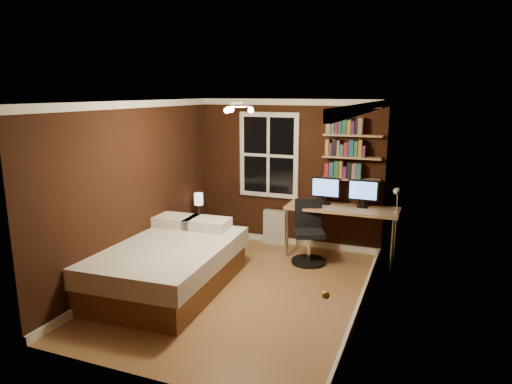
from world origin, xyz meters
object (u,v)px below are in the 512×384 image
(desk, at_px, (342,211))
(desk_lamp, at_px, (397,200))
(radiator, at_px, (275,227))
(nightstand, at_px, (199,232))
(bed, at_px, (165,264))
(bedside_lamp, at_px, (199,206))
(monitor_left, at_px, (326,191))
(monitor_right, at_px, (363,194))
(office_chair, at_px, (309,239))

(desk, distance_m, desk_lamp, 0.89)
(radiator, bearing_deg, nightstand, -154.53)
(bed, bearing_deg, desk_lamp, 30.36)
(bedside_lamp, xyz_separation_m, desk_lamp, (3.22, 0.16, 0.34))
(nightstand, bearing_deg, desk_lamp, 4.35)
(desk, relative_size, monitor_left, 3.73)
(bed, distance_m, monitor_right, 3.21)
(radiator, bearing_deg, bedside_lamp, -154.53)
(bed, distance_m, desk, 2.88)
(radiator, bearing_deg, monitor_right, -5.74)
(bedside_lamp, relative_size, desk_lamp, 0.99)
(monitor_right, bearing_deg, nightstand, -171.20)
(bedside_lamp, height_order, monitor_right, monitor_right)
(bedside_lamp, bearing_deg, radiator, 25.47)
(desk, height_order, office_chair, office_chair)
(monitor_left, bearing_deg, bedside_lamp, -168.75)
(nightstand, relative_size, desk_lamp, 1.12)
(nightstand, distance_m, desk, 2.47)
(radiator, relative_size, monitor_right, 1.28)
(desk, bearing_deg, office_chair, -136.36)
(radiator, height_order, monitor_right, monitor_right)
(bedside_lamp, relative_size, office_chair, 0.44)
(desk_lamp, bearing_deg, bedside_lamp, -177.09)
(nightstand, height_order, desk, desk)
(bedside_lamp, relative_size, monitor_right, 0.93)
(nightstand, distance_m, desk_lamp, 3.32)
(bedside_lamp, bearing_deg, monitor_right, 8.80)
(desk, bearing_deg, monitor_left, 163.49)
(radiator, distance_m, office_chair, 1.01)
(bed, relative_size, office_chair, 2.38)
(monitor_right, distance_m, office_chair, 1.11)
(office_chair, bearing_deg, radiator, 118.09)
(bed, xyz_separation_m, radiator, (0.80, 2.26, -0.03))
(bedside_lamp, distance_m, monitor_right, 2.74)
(desk, xyz_separation_m, monitor_right, (0.30, 0.09, 0.28))
(bed, relative_size, radiator, 3.90)
(bedside_lamp, bearing_deg, desk_lamp, 2.91)
(bed, height_order, nightstand, bed)
(radiator, distance_m, monitor_left, 1.19)
(office_chair, bearing_deg, desk_lamp, -11.33)
(nightstand, relative_size, radiator, 0.82)
(monitor_left, relative_size, desk_lamp, 1.07)
(desk, bearing_deg, radiator, 168.75)
(desk_lamp, bearing_deg, office_chair, -169.18)
(bed, distance_m, bedside_lamp, 1.78)
(bed, xyz_separation_m, nightstand, (-0.39, 1.70, -0.08))
(radiator, distance_m, desk, 1.31)
(monitor_left, xyz_separation_m, office_chair, (-0.13, -0.49, -0.68))
(nightstand, bearing_deg, office_chair, -0.79)
(bedside_lamp, height_order, office_chair, office_chair)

